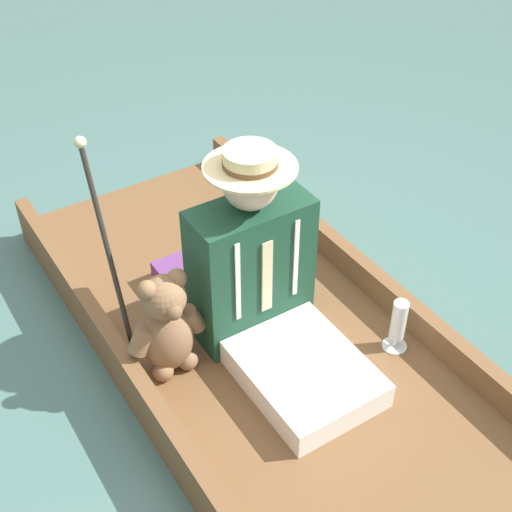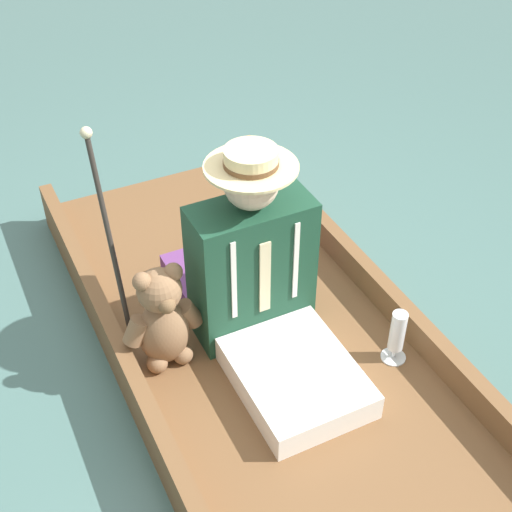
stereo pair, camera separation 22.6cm
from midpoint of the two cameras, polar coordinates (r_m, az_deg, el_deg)
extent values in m
plane|color=#476B66|center=(2.99, -2.56, -6.99)|extent=(16.00, 16.00, 0.00)
cube|color=brown|center=(2.96, -2.59, -6.29)|extent=(1.15, 2.40, 0.10)
cube|color=brown|center=(3.11, 6.00, -0.95)|extent=(0.06, 2.40, 0.12)
cube|color=brown|center=(2.74, -12.62, -8.82)|extent=(0.06, 2.40, 0.12)
cube|color=#6B3875|center=(3.09, -5.42, -1.47)|extent=(0.45, 0.32, 0.10)
cube|color=white|center=(2.67, 1.48, -9.46)|extent=(0.42, 0.52, 0.11)
cube|color=#19422D|center=(2.72, -2.74, -1.16)|extent=(0.46, 0.22, 0.59)
cube|color=beige|center=(2.62, -1.54, -1.76)|extent=(0.04, 0.01, 0.32)
cube|color=white|center=(2.65, 0.79, -0.30)|extent=(0.02, 0.01, 0.35)
cube|color=white|center=(2.55, -4.00, -2.25)|extent=(0.02, 0.01, 0.35)
sphere|color=beige|center=(2.48, -3.02, 5.78)|extent=(0.20, 0.20, 0.20)
cylinder|color=beige|center=(2.45, -3.07, 7.05)|extent=(0.33, 0.33, 0.01)
cylinder|color=beige|center=(2.43, -3.10, 7.77)|extent=(0.19, 0.19, 0.06)
cylinder|color=brown|center=(2.44, -3.08, 7.38)|extent=(0.19, 0.19, 0.02)
ellipsoid|color=#846042|center=(2.70, -9.44, -6.65)|extent=(0.20, 0.16, 0.29)
sphere|color=#846042|center=(2.55, -9.93, -3.35)|extent=(0.17, 0.17, 0.17)
sphere|color=brown|center=(2.51, -9.23, -4.49)|extent=(0.07, 0.07, 0.07)
sphere|color=#846042|center=(2.52, -8.89, -1.85)|extent=(0.07, 0.07, 0.07)
sphere|color=#846042|center=(2.50, -11.29, -2.77)|extent=(0.07, 0.07, 0.07)
cylinder|color=#846042|center=(2.69, -7.55, -5.08)|extent=(0.11, 0.07, 0.13)
cylinder|color=#846042|center=(2.64, -11.59, -6.71)|extent=(0.11, 0.07, 0.13)
sphere|color=#846042|center=(2.76, -7.87, -8.32)|extent=(0.08, 0.08, 0.08)
sphere|color=#846042|center=(2.74, -9.83, -9.14)|extent=(0.08, 0.08, 0.08)
cylinder|color=silver|center=(2.86, 8.79, -7.19)|extent=(0.10, 0.10, 0.01)
cylinder|color=silver|center=(2.84, 8.85, -6.79)|extent=(0.01, 0.01, 0.05)
cylinder|color=silver|center=(2.76, 9.08, -5.16)|extent=(0.06, 0.06, 0.17)
cylinder|color=#2D2823|center=(2.66, -14.04, -0.13)|extent=(0.02, 0.24, 0.85)
sphere|color=beige|center=(2.52, -16.45, 8.65)|extent=(0.04, 0.04, 0.04)
camera|label=1|loc=(0.11, -92.45, -1.99)|focal=50.00mm
camera|label=2|loc=(0.11, 87.55, 1.99)|focal=50.00mm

